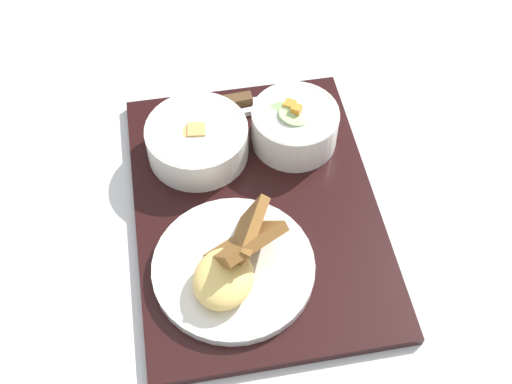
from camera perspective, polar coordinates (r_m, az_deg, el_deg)
name	(u,v)px	position (r m, az deg, el deg)	size (l,w,h in m)	color
ground_plane	(256,212)	(0.85, 0.00, -1.75)	(4.00, 4.00, 0.00)	silver
serving_tray	(256,209)	(0.84, 0.00, -1.48)	(0.43, 0.32, 0.01)	black
bowl_salad	(295,125)	(0.88, 3.46, 6.00)	(0.12, 0.12, 0.07)	silver
bowl_soup	(197,139)	(0.87, -5.25, 4.74)	(0.14, 0.14, 0.05)	silver
plate_main	(233,264)	(0.77, -2.02, -6.44)	(0.20, 0.20, 0.08)	silver
knife	(240,101)	(0.95, -1.46, 8.07)	(0.02, 0.16, 0.02)	silver
spoon	(259,109)	(0.94, 0.27, 7.40)	(0.04, 0.17, 0.01)	silver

